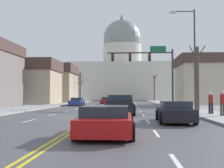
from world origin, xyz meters
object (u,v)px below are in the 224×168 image
(signal_gantry, at_px, (149,63))
(pickup_truck_near_01, at_px, (120,105))
(sedan_oncoming_00, at_px, (77,102))
(pedestrian_01, at_px, (211,102))
(sedan_near_03, at_px, (106,121))
(street_lamp_right, at_px, (192,52))
(sedan_near_00, at_px, (124,104))
(sedan_oncoming_01, at_px, (107,101))
(pedestrian_00, at_px, (223,102))
(sedan_near_02, at_px, (175,112))

(signal_gantry, bearing_deg, pickup_truck_near_01, -105.13)
(sedan_oncoming_00, relative_size, pedestrian_01, 2.92)
(sedan_near_03, height_order, pedestrian_01, pedestrian_01)
(street_lamp_right, relative_size, sedan_near_00, 1.93)
(pickup_truck_near_01, distance_m, sedan_near_03, 12.23)
(street_lamp_right, distance_m, sedan_oncoming_00, 21.80)
(sedan_near_00, xyz_separation_m, sedan_oncoming_01, (-3.63, 22.47, -0.05))
(pedestrian_00, bearing_deg, sedan_near_03, -128.21)
(pedestrian_00, bearing_deg, pedestrian_01, 95.41)
(pedestrian_01, bearing_deg, street_lamp_right, 99.48)
(sedan_near_00, bearing_deg, sedan_near_02, -77.34)
(sedan_near_03, xyz_separation_m, sedan_oncoming_01, (-3.27, 41.73, 0.02))
(signal_gantry, distance_m, sedan_near_00, 7.31)
(signal_gantry, relative_size, sedan_oncoming_01, 1.67)
(street_lamp_right, bearing_deg, sedan_near_00, 143.72)
(pedestrian_01, bearing_deg, pickup_truck_near_01, 171.92)
(pickup_truck_near_01, bearing_deg, sedan_near_02, -63.58)
(sedan_oncoming_00, bearing_deg, sedan_near_03, -77.67)
(pickup_truck_near_01, distance_m, pedestrian_01, 6.93)
(street_lamp_right, xyz_separation_m, sedan_near_02, (-2.95, -9.25, -4.79))
(sedan_near_02, xyz_separation_m, sedan_oncoming_01, (-6.70, 36.14, -0.01))
(street_lamp_right, relative_size, sedan_near_03, 2.02)
(sedan_near_00, distance_m, sedan_oncoming_01, 22.76)
(pickup_truck_near_01, bearing_deg, sedan_oncoming_01, 96.58)
(sedan_near_03, relative_size, pedestrian_01, 2.77)
(sedan_near_03, xyz_separation_m, sedan_oncoming_00, (-6.88, 31.46, 0.02))
(street_lamp_right, xyz_separation_m, pedestrian_01, (0.60, -3.58, -4.34))
(pickup_truck_near_01, xyz_separation_m, sedan_near_02, (3.30, -6.64, -0.13))
(street_lamp_right, bearing_deg, signal_gantry, 108.78)
(sedan_near_00, bearing_deg, sedan_near_03, -91.08)
(signal_gantry, height_order, pedestrian_01, signal_gantry)
(sedan_near_02, bearing_deg, street_lamp_right, 72.30)
(sedan_near_00, height_order, sedan_near_03, sedan_near_00)
(pickup_truck_near_01, xyz_separation_m, sedan_oncoming_00, (-7.01, 19.23, -0.14))
(sedan_near_00, relative_size, pickup_truck_near_01, 0.81)
(sedan_oncoming_00, bearing_deg, pedestrian_01, -55.55)
(pedestrian_00, bearing_deg, street_lamp_right, 97.97)
(pedestrian_00, bearing_deg, sedan_oncoming_00, 122.20)
(street_lamp_right, height_order, pedestrian_01, street_lamp_right)
(pickup_truck_near_01, xyz_separation_m, sedan_oncoming_01, (-3.40, 29.50, -0.14))
(signal_gantry, relative_size, pedestrian_01, 4.93)
(signal_gantry, relative_size, pickup_truck_near_01, 1.38)
(sedan_near_00, bearing_deg, sedan_oncoming_00, 120.68)
(sedan_oncoming_01, bearing_deg, pedestrian_01, -71.41)
(street_lamp_right, distance_m, pedestrian_01, 5.66)
(street_lamp_right, relative_size, pedestrian_01, 5.59)
(pickup_truck_near_01, relative_size, sedan_oncoming_00, 1.23)
(sedan_near_03, bearing_deg, signal_gantry, 82.16)
(pickup_truck_near_01, xyz_separation_m, sedan_near_03, (-0.13, -12.23, -0.16))
(sedan_near_00, distance_m, sedan_oncoming_00, 14.19)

